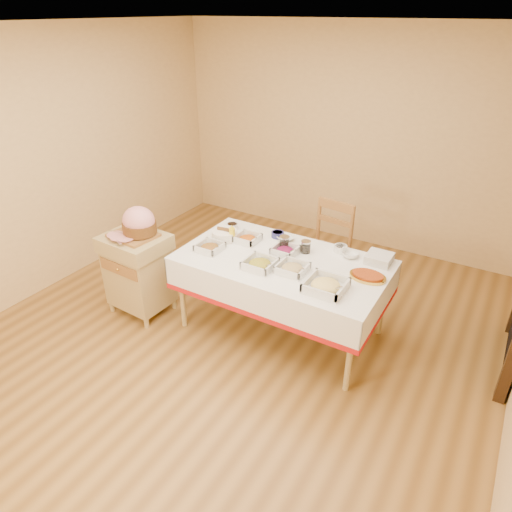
{
  "coord_description": "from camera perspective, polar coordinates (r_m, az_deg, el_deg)",
  "views": [
    {
      "loc": [
        1.89,
        -2.81,
        2.7
      ],
      "look_at": [
        0.09,
        0.2,
        0.78
      ],
      "focal_mm": 32.0,
      "sensor_mm": 36.0,
      "label": 1
    }
  ],
  "objects": [
    {
      "name": "serving_dish_b",
      "position": [
        3.86,
        0.48,
        -0.97
      ],
      "size": [
        0.25,
        0.25,
        0.1
      ],
      "color": "silver",
      "rests_on": "dining_table"
    },
    {
      "name": "mustard_bottle",
      "position": [
        4.26,
        -3.01,
        2.72
      ],
      "size": [
        0.06,
        0.06,
        0.18
      ],
      "color": "yellow",
      "rests_on": "dining_table"
    },
    {
      "name": "bread_basket",
      "position": [
        4.33,
        -3.96,
        2.68
      ],
      "size": [
        0.24,
        0.24,
        0.11
      ],
      "color": "white",
      "rests_on": "dining_table"
    },
    {
      "name": "bowl_white_imported",
      "position": [
        4.32,
        3.73,
        2.17
      ],
      "size": [
        0.2,
        0.2,
        0.04
      ],
      "primitive_type": "imported",
      "rotation": [
        0.0,
        0.0,
        -0.37
      ],
      "color": "silver",
      "rests_on": "dining_table"
    },
    {
      "name": "small_bowl_mid",
      "position": [
        4.38,
        2.72,
        2.75
      ],
      "size": [
        0.12,
        0.12,
        0.05
      ],
      "color": "navy",
      "rests_on": "dining_table"
    },
    {
      "name": "room_shell",
      "position": [
        3.66,
        -2.82,
        6.16
      ],
      "size": [
        5.0,
        5.0,
        5.0
      ],
      "color": "olive",
      "rests_on": "ground"
    },
    {
      "name": "serving_dish_e",
      "position": [
        4.28,
        -1.08,
        2.2
      ],
      "size": [
        0.22,
        0.21,
        0.1
      ],
      "color": "silver",
      "rests_on": "dining_table"
    },
    {
      "name": "brass_platter",
      "position": [
        3.82,
        13.79,
        -2.46
      ],
      "size": [
        0.3,
        0.22,
        0.04
      ],
      "color": "gold",
      "rests_on": "dining_table"
    },
    {
      "name": "small_bowl_left",
      "position": [
        4.54,
        -2.99,
        3.77
      ],
      "size": [
        0.12,
        0.12,
        0.06
      ],
      "color": "silver",
      "rests_on": "dining_table"
    },
    {
      "name": "small_bowl_right",
      "position": [
        4.17,
        10.52,
        0.96
      ],
      "size": [
        0.12,
        0.12,
        0.06
      ],
      "color": "silver",
      "rests_on": "dining_table"
    },
    {
      "name": "preserve_jar_left",
      "position": [
        4.16,
        3.58,
        1.64
      ],
      "size": [
        0.09,
        0.09,
        0.12
      ],
      "color": "silver",
      "rests_on": "dining_table"
    },
    {
      "name": "dining_chair",
      "position": [
        4.74,
        8.71,
        0.85
      ],
      "size": [
        0.5,
        0.48,
        0.99
      ],
      "color": "#9A6832",
      "rests_on": "ground"
    },
    {
      "name": "serving_dish_a",
      "position": [
        4.15,
        -5.81,
        1.1
      ],
      "size": [
        0.22,
        0.22,
        0.1
      ],
      "color": "silver",
      "rests_on": "dining_table"
    },
    {
      "name": "serving_dish_c",
      "position": [
        3.81,
        4.55,
        -1.53
      ],
      "size": [
        0.24,
        0.24,
        0.1
      ],
      "color": "silver",
      "rests_on": "dining_table"
    },
    {
      "name": "serving_dish_f",
      "position": [
        4.08,
        3.65,
        0.7
      ],
      "size": [
        0.22,
        0.21,
        0.1
      ],
      "color": "silver",
      "rests_on": "dining_table"
    },
    {
      "name": "preserve_jar_right",
      "position": [
        4.1,
        6.23,
        1.09
      ],
      "size": [
        0.09,
        0.09,
        0.11
      ],
      "color": "silver",
      "rests_on": "dining_table"
    },
    {
      "name": "plate_stack",
      "position": [
        4.07,
        15.14,
        -0.29
      ],
      "size": [
        0.21,
        0.21,
        0.08
      ],
      "color": "silver",
      "rests_on": "dining_table"
    },
    {
      "name": "serving_dish_d",
      "position": [
        3.6,
        8.7,
        -3.65
      ],
      "size": [
        0.3,
        0.3,
        0.11
      ],
      "color": "silver",
      "rests_on": "dining_table"
    },
    {
      "name": "bowl_small_imported",
      "position": [
        4.1,
        11.72,
        0.17
      ],
      "size": [
        0.18,
        0.18,
        0.05
      ],
      "primitive_type": "imported",
      "rotation": [
        0.0,
        0.0,
        0.26
      ],
      "color": "silver",
      "rests_on": "dining_table"
    },
    {
      "name": "ham_on_board",
      "position": [
        4.34,
        -14.53,
        3.88
      ],
      "size": [
        0.44,
        0.42,
        0.29
      ],
      "color": "#9A6832",
      "rests_on": "butcher_cart"
    },
    {
      "name": "dining_table",
      "position": [
        4.08,
        3.26,
        -2.42
      ],
      "size": [
        1.82,
        1.02,
        0.76
      ],
      "color": "tan",
      "rests_on": "ground"
    },
    {
      "name": "butcher_cart",
      "position": [
        4.56,
        -14.51,
        -1.63
      ],
      "size": [
        0.61,
        0.51,
        0.82
      ],
      "color": "tan",
      "rests_on": "ground"
    }
  ]
}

